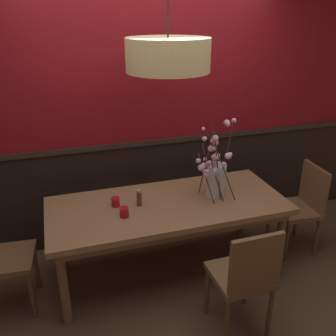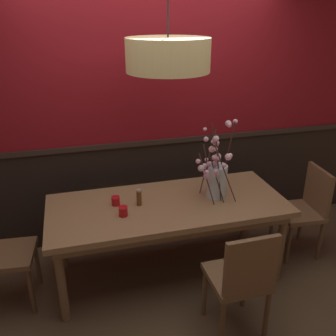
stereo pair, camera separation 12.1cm
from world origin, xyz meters
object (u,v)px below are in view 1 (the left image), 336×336
chair_near_side_right (245,275)px  condiment_bottle (139,198)px  dining_table (168,211)px  chair_far_side_left (115,190)px  candle_holder_nearer_edge (116,202)px  pendant_lamp (169,55)px  chair_far_side_right (169,180)px  vase_with_blossoms (215,175)px  candle_holder_nearer_center (124,212)px  chair_head_east_end (302,204)px

chair_near_side_right → condiment_bottle: bearing=123.3°
dining_table → chair_near_side_right: (0.32, -0.82, -0.13)m
chair_far_side_left → chair_near_side_right: size_ratio=0.98×
candle_holder_nearer_edge → pendant_lamp: pendant_lamp is taller
candle_holder_nearer_edge → pendant_lamp: (0.44, -0.08, 1.19)m
condiment_bottle → pendant_lamp: (0.25, -0.03, 1.16)m
chair_far_side_left → chair_near_side_right: chair_near_side_right is taller
dining_table → candle_holder_nearer_edge: (-0.44, 0.08, 0.12)m
chair_far_side_right → chair_near_side_right: size_ratio=1.03×
vase_with_blossoms → pendant_lamp: size_ratio=0.80×
chair_near_side_right → vase_with_blossoms: bearing=81.5°
chair_far_side_left → candle_holder_nearer_center: chair_far_side_left is taller
chair_far_side_right → chair_head_east_end: chair_far_side_right is taller
chair_near_side_right → chair_head_east_end: 1.34m
chair_far_side_right → candle_holder_nearer_edge: 1.07m
chair_head_east_end → candle_holder_nearer_edge: bearing=176.9°
chair_far_side_left → pendant_lamp: (0.33, -0.83, 1.45)m
pendant_lamp → candle_holder_nearer_edge: bearing=169.3°
dining_table → candle_holder_nearer_edge: bearing=169.2°
vase_with_blossoms → candle_holder_nearer_center: bearing=-171.8°
chair_far_side_right → chair_head_east_end: bearing=-37.9°
chair_head_east_end → candle_holder_nearer_center: (-1.79, -0.10, 0.27)m
dining_table → chair_far_side_left: bearing=111.7°
candle_holder_nearer_edge → pendant_lamp: 1.27m
candle_holder_nearer_center → candle_holder_nearer_edge: size_ratio=1.05×
vase_with_blossoms → candle_holder_nearer_edge: size_ratio=8.87×
chair_far_side_right → chair_far_side_left: size_ratio=1.06×
dining_table → chair_near_side_right: bearing=-69.1°
chair_far_side_right → candle_holder_nearer_center: chair_far_side_right is taller
chair_near_side_right → chair_head_east_end: chair_near_side_right is taller
vase_with_blossoms → chair_far_side_right: bearing=101.1°
chair_far_side_left → chair_head_east_end: size_ratio=1.01×
candle_holder_nearer_center → pendant_lamp: (0.41, 0.11, 1.19)m
chair_near_side_right → vase_with_blossoms: 0.94m
chair_head_east_end → condiment_bottle: bearing=178.5°
dining_table → chair_head_east_end: (1.38, -0.01, -0.15)m
vase_with_blossoms → condiment_bottle: bearing=178.2°
dining_table → condiment_bottle: condiment_bottle is taller
chair_far_side_left → vase_with_blossoms: 1.20m
candle_holder_nearer_edge → condiment_bottle: (0.19, -0.05, 0.03)m
chair_far_side_right → candle_holder_nearer_edge: (-0.71, -0.76, 0.24)m
dining_table → pendant_lamp: 1.31m
vase_with_blossoms → candle_holder_nearer_center: size_ratio=8.41×
chair_far_side_right → pendant_lamp: size_ratio=1.09×
vase_with_blossoms → candle_holder_nearer_center: 0.87m
chair_far_side_left → pendant_lamp: size_ratio=1.03×
vase_with_blossoms → chair_near_side_right: bearing=-98.5°
candle_holder_nearer_edge → chair_head_east_end: bearing=-3.1°
vase_with_blossoms → candle_holder_nearer_edge: bearing=175.1°
candle_holder_nearer_center → pendant_lamp: 1.26m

